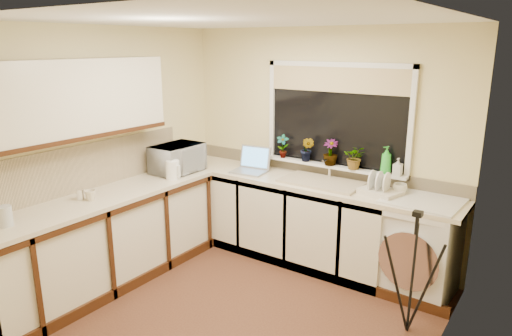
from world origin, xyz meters
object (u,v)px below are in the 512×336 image
(plant_c, at_px, (330,152))
(soap_bottle_green, at_px, (386,160))
(plant_b, at_px, (307,149))
(tripod, at_px, (412,273))
(laptop, at_px, (252,165))
(dish_rack, at_px, (380,192))
(cup_back, at_px, (400,189))
(steel_jar, at_px, (80,194))
(cup_left, at_px, (90,195))
(soap_bottle_clear, at_px, (398,167))
(glass_jug, at_px, (5,216))
(microwave, at_px, (177,159))
(plant_a, at_px, (283,146))
(kettle, at_px, (173,170))
(washing_machine, at_px, (419,246))
(plant_d, at_px, (355,157))

(plant_c, height_order, soap_bottle_green, plant_c)
(plant_b, bearing_deg, tripod, -30.65)
(laptop, bearing_deg, dish_rack, -7.47)
(plant_b, xyz_separation_m, cup_back, (1.05, -0.10, -0.23))
(steel_jar, relative_size, cup_left, 0.99)
(steel_jar, height_order, soap_bottle_clear, soap_bottle_clear)
(glass_jug, xyz_separation_m, microwave, (-0.01, 1.91, 0.07))
(glass_jug, relative_size, plant_c, 0.60)
(steel_jar, relative_size, plant_a, 0.39)
(kettle, distance_m, glass_jug, 1.70)
(plant_a, distance_m, soap_bottle_green, 1.17)
(plant_a, relative_size, plant_c, 0.96)
(washing_machine, bearing_deg, glass_jug, -132.62)
(cup_back, bearing_deg, dish_rack, -140.50)
(kettle, bearing_deg, microwave, 122.82)
(dish_rack, relative_size, glass_jug, 2.20)
(washing_machine, relative_size, glass_jug, 5.67)
(cup_back, bearing_deg, laptop, -175.98)
(steel_jar, bearing_deg, kettle, 77.86)
(cup_back, bearing_deg, plant_a, 175.82)
(plant_b, bearing_deg, plant_a, -179.63)
(plant_d, bearing_deg, cup_left, -133.23)
(laptop, bearing_deg, steel_jar, -120.28)
(washing_machine, relative_size, laptop, 2.27)
(soap_bottle_clear, height_order, cup_back, soap_bottle_clear)
(tripod, xyz_separation_m, plant_c, (-1.15, 0.85, 0.67))
(washing_machine, height_order, dish_rack, dish_rack)
(kettle, distance_m, tripod, 2.55)
(microwave, bearing_deg, plant_c, -65.16)
(cup_left, bearing_deg, microwave, 91.13)
(cup_left, bearing_deg, steel_jar, -154.42)
(plant_c, bearing_deg, glass_jug, -119.56)
(plant_b, height_order, soap_bottle_clear, plant_b)
(kettle, relative_size, cup_left, 1.88)
(tripod, distance_m, plant_c, 1.58)
(plant_b, distance_m, soap_bottle_green, 0.86)
(laptop, bearing_deg, plant_b, 13.25)
(laptop, relative_size, tripod, 0.39)
(cup_back, relative_size, cup_left, 1.31)
(microwave, relative_size, cup_back, 4.17)
(plant_a, relative_size, plant_d, 1.07)
(washing_machine, height_order, tripod, tripod)
(soap_bottle_clear, distance_m, cup_back, 0.23)
(microwave, distance_m, cup_left, 1.16)
(microwave, height_order, plant_b, plant_b)
(steel_jar, height_order, plant_c, plant_c)
(steel_jar, distance_m, plant_b, 2.31)
(plant_d, bearing_deg, plant_c, 178.82)
(laptop, bearing_deg, plant_d, 3.47)
(kettle, xyz_separation_m, plant_c, (1.35, 0.94, 0.19))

